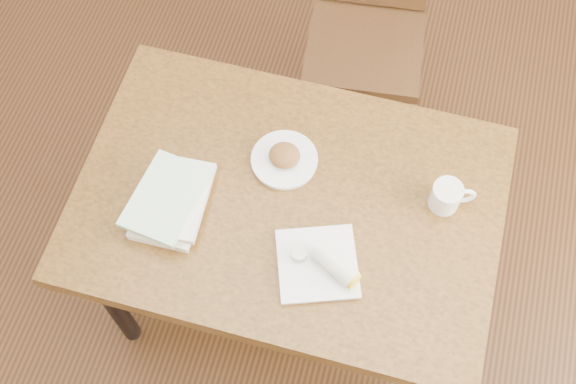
% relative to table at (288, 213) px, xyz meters
% --- Properties ---
extents(ground, '(4.00, 5.00, 0.01)m').
position_rel_table_xyz_m(ground, '(0.00, 0.00, -0.67)').
color(ground, '#472814').
rests_on(ground, ground).
extents(table, '(1.21, 0.82, 0.75)m').
position_rel_table_xyz_m(table, '(0.00, 0.00, 0.00)').
color(table, brown).
rests_on(table, ground).
extents(chair_far, '(0.46, 0.46, 0.95)m').
position_rel_table_xyz_m(chair_far, '(0.06, 0.90, -0.12)').
color(chair_far, '#422913').
rests_on(chair_far, ground).
extents(plate_scone, '(0.20, 0.20, 0.06)m').
position_rel_table_xyz_m(plate_scone, '(-0.04, 0.12, 0.10)').
color(plate_scone, white).
rests_on(plate_scone, table).
extents(coffee_mug, '(0.13, 0.09, 0.09)m').
position_rel_table_xyz_m(coffee_mug, '(0.43, 0.11, 0.13)').
color(coffee_mug, white).
rests_on(coffee_mug, table).
extents(plate_burrito, '(0.27, 0.27, 0.07)m').
position_rel_table_xyz_m(plate_burrito, '(0.14, -0.17, 0.11)').
color(plate_burrito, white).
rests_on(plate_burrito, table).
extents(book_stack, '(0.21, 0.28, 0.07)m').
position_rel_table_xyz_m(book_stack, '(-0.31, -0.10, 0.12)').
color(book_stack, white).
rests_on(book_stack, table).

